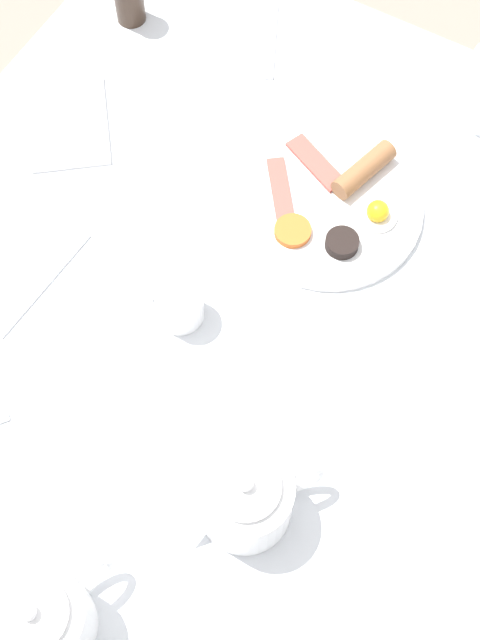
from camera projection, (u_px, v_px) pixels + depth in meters
The scene contains 9 objects.
ground_plane at pixel (240, 483), 1.87m from camera, with size 8.00×8.00×0.00m, color gray.
table at pixel (240, 347), 1.23m from camera, with size 1.06×1.18×0.77m.
breakfast_plate at pixel (332, 204), 1.25m from camera, with size 0.27×0.27×0.04m.
teapot_near at pixel (41, 619), 0.96m from camera, with size 0.11×0.19×0.12m.
teapot_far at pixel (247, 498), 1.02m from camera, with size 0.14×0.16×0.12m.
creamer_jug at pixel (178, 303), 1.15m from camera, with size 0.09×0.06×0.07m.
napkin_folded at pixel (68, 123), 1.31m from camera, with size 0.19×0.20×0.01m.
fork_by_plate at pixel (44, 283), 1.20m from camera, with size 0.03×0.19×0.00m.
fork_spare at pixel (272, 37), 1.39m from camera, with size 0.09×0.16×0.00m.
Camera 1 is at (-0.25, 0.44, 1.83)m, focal length 50.00 mm.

